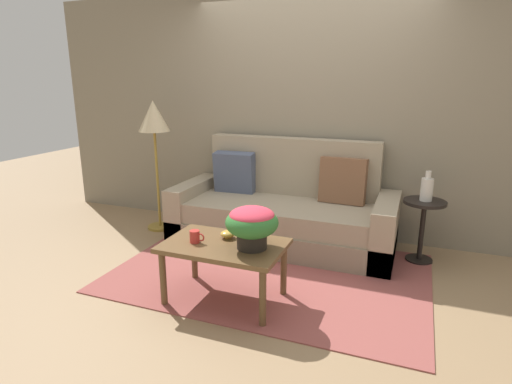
{
  "coord_description": "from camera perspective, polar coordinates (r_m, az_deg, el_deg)",
  "views": [
    {
      "loc": [
        1.14,
        -3.28,
        1.69
      ],
      "look_at": [
        -0.16,
        0.04,
        0.73
      ],
      "focal_mm": 29.52,
      "sensor_mm": 36.0,
      "label": 1
    }
  ],
  "objects": [
    {
      "name": "snack_bowl",
      "position": [
        3.33,
        -3.85,
        -5.71
      ],
      "size": [
        0.12,
        0.12,
        0.06
      ],
      "color": "gold",
      "rests_on": "coffee_table"
    },
    {
      "name": "floor_lamp",
      "position": [
        4.8,
        -13.66,
        8.91
      ],
      "size": [
        0.34,
        0.34,
        1.46
      ],
      "color": "olive",
      "rests_on": "ground"
    },
    {
      "name": "side_table",
      "position": [
        4.23,
        21.69,
        -3.52
      ],
      "size": [
        0.38,
        0.38,
        0.6
      ],
      "color": "black",
      "rests_on": "ground"
    },
    {
      "name": "wall_back",
      "position": [
        4.67,
        7.23,
        10.35
      ],
      "size": [
        6.4,
        0.12,
        2.62
      ],
      "primitive_type": "cube",
      "color": "gray",
      "rests_on": "ground"
    },
    {
      "name": "potted_plant",
      "position": [
        3.08,
        -0.56,
        -4.21
      ],
      "size": [
        0.39,
        0.39,
        0.31
      ],
      "color": "black",
      "rests_on": "coffee_table"
    },
    {
      "name": "couch",
      "position": [
        4.44,
        3.75,
        -2.8
      ],
      "size": [
        2.28,
        0.92,
        1.08
      ],
      "color": "gray",
      "rests_on": "ground"
    },
    {
      "name": "table_vase",
      "position": [
        4.15,
        22.14,
        0.42
      ],
      "size": [
        0.11,
        0.11,
        0.28
      ],
      "color": "silver",
      "rests_on": "side_table"
    },
    {
      "name": "area_rug",
      "position": [
        3.85,
        1.93,
        -10.84
      ],
      "size": [
        2.71,
        1.83,
        0.01
      ],
      "primitive_type": "cube",
      "color": "#994C47",
      "rests_on": "ground"
    },
    {
      "name": "coffee_table",
      "position": [
        3.26,
        -4.32,
        -7.98
      ],
      "size": [
        0.92,
        0.59,
        0.48
      ],
      "color": "brown",
      "rests_on": "ground"
    },
    {
      "name": "coffee_mug",
      "position": [
        3.26,
        -8.24,
        -6.0
      ],
      "size": [
        0.12,
        0.08,
        0.1
      ],
      "color": "red",
      "rests_on": "coffee_table"
    },
    {
      "name": "ground_plane",
      "position": [
        3.86,
        1.99,
        -10.83
      ],
      "size": [
        14.0,
        14.0,
        0.0
      ],
      "primitive_type": "plane",
      "color": "#997A56"
    }
  ]
}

